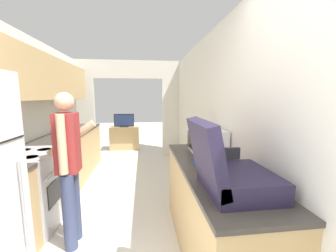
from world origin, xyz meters
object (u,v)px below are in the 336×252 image
Objects in this scene: person at (69,166)px; microwave at (207,141)px; book_stack at (209,162)px; television at (124,121)px; range_oven at (30,190)px; tv_cabinet at (125,138)px; suitcase at (227,171)px.

person reaches higher than microwave.
book_stack is 4.53m from television.
range_oven reaches higher than book_stack.
microwave is 0.53× the size of tv_cabinet.
microwave is (0.17, 1.02, -0.01)m from suitcase.
range_oven is at bearing -102.41° from television.
suitcase is (1.35, -0.85, 0.20)m from person.
microwave is 0.53m from book_stack.
range_oven is 0.65× the size of person.
range_oven is 3.79m from tv_cabinet.
range_oven is at bearing 147.97° from suitcase.
tv_cabinet is (-1.15, 4.92, -0.73)m from suitcase.
television is (0.21, 4.04, 0.00)m from person.
person is 2.95× the size of suitcase.
television is (-1.19, 4.37, -0.10)m from book_stack.
person is at bearing -173.60° from microwave.
range_oven is 2.17m from book_stack.
book_stack is 0.37× the size of tv_cabinet.
television reaches higher than book_stack.
suitcase is 0.53m from book_stack.
book_stack is (0.04, 0.52, -0.10)m from suitcase.
person is 4.12m from tv_cabinet.
suitcase is (1.95, -1.22, 0.60)m from range_oven.
suitcase is 0.95× the size of television.
suitcase is 1.73× the size of book_stack.
tv_cabinet is (0.81, 3.70, -0.13)m from range_oven.
person is at bearing 166.66° from book_stack.
television is (-1.15, 4.88, -0.19)m from suitcase.
person is 1.55m from microwave.
television is at bearing -90.00° from tv_cabinet.
television is at bearing -4.24° from person.
suitcase is 5.11m from tv_cabinet.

